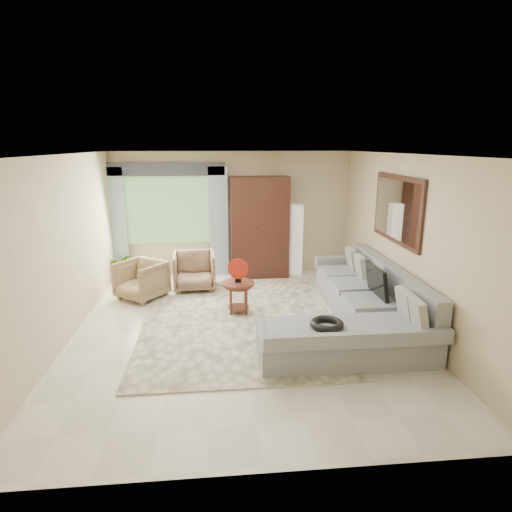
{
  "coord_description": "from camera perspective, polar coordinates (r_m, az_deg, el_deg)",
  "views": [
    {
      "loc": [
        -0.37,
        -6.05,
        2.74
      ],
      "look_at": [
        0.25,
        0.35,
        1.05
      ],
      "focal_mm": 30.0,
      "sensor_mm": 36.0,
      "label": 1
    }
  ],
  "objects": [
    {
      "name": "armchair_right",
      "position": [
        8.34,
        -8.24,
        -1.99
      ],
      "size": [
        0.82,
        0.84,
        0.73
      ],
      "primitive_type": "imported",
      "rotation": [
        0.0,
        0.0,
        0.06
      ],
      "color": "olive",
      "rests_on": "ground"
    },
    {
      "name": "red_disc",
      "position": [
        6.96,
        -2.42,
        -1.72
      ],
      "size": [
        0.33,
        0.13,
        0.34
      ],
      "primitive_type": "cylinder",
      "rotation": [
        1.57,
        0.0,
        -0.32
      ],
      "color": "#B12111",
      "rests_on": "coffee_table"
    },
    {
      "name": "area_rug",
      "position": [
        6.92,
        -2.28,
        -8.53
      ],
      "size": [
        3.0,
        4.0,
        0.02
      ],
      "primitive_type": "cube",
      "rotation": [
        0.0,
        0.0,
        0.0
      ],
      "color": "beige",
      "rests_on": "ground"
    },
    {
      "name": "wall_mirror",
      "position": [
        7.07,
        18.26,
        5.93
      ],
      "size": [
        0.05,
        1.7,
        1.05
      ],
      "color": "black",
      "rests_on": "wall_right"
    },
    {
      "name": "window",
      "position": [
        9.17,
        -11.66,
        6.01
      ],
      "size": [
        1.8,
        0.04,
        1.4
      ],
      "primitive_type": "cube",
      "color": "#669E59",
      "rests_on": "wall_back"
    },
    {
      "name": "floor_lamp",
      "position": [
        9.21,
        5.37,
        2.17
      ],
      "size": [
        0.24,
        0.24,
        1.5
      ],
      "primitive_type": "cube",
      "color": "silver",
      "rests_on": "ground"
    },
    {
      "name": "valance",
      "position": [
        9.02,
        -11.98,
        11.29
      ],
      "size": [
        2.4,
        0.12,
        0.26
      ],
      "primitive_type": "cube",
      "color": "#1E232D",
      "rests_on": "wall_back"
    },
    {
      "name": "garden_hose",
      "position": [
        5.51,
        9.43,
        -8.93
      ],
      "size": [
        0.43,
        0.43,
        0.09
      ],
      "primitive_type": "torus",
      "color": "black",
      "rests_on": "sectional_sofa"
    },
    {
      "name": "tv_screen",
      "position": [
        6.75,
        15.79,
        -3.27
      ],
      "size": [
        0.14,
        0.74,
        0.48
      ],
      "primitive_type": "cube",
      "rotation": [
        0.0,
        -0.17,
        0.0
      ],
      "color": "black",
      "rests_on": "sectional_sofa"
    },
    {
      "name": "curtain_left",
      "position": [
        9.3,
        -18.09,
        4.14
      ],
      "size": [
        0.4,
        0.08,
        2.3
      ],
      "primitive_type": "cube",
      "color": "#9EB7CC",
      "rests_on": "ground"
    },
    {
      "name": "ground",
      "position": [
        6.65,
        -1.88,
        -9.61
      ],
      "size": [
        6.0,
        6.0,
        0.0
      ],
      "primitive_type": "plane",
      "color": "silver",
      "rests_on": "ground"
    },
    {
      "name": "armchair_left",
      "position": [
        8.04,
        -15.05,
        -3.1
      ],
      "size": [
        1.06,
        1.06,
        0.7
      ],
      "primitive_type": "imported",
      "rotation": [
        0.0,
        0.0,
        -0.66
      ],
      "color": "#9C7D55",
      "rests_on": "ground"
    },
    {
      "name": "curtain_right",
      "position": [
        9.07,
        -5.01,
        4.56
      ],
      "size": [
        0.4,
        0.08,
        2.3
      ],
      "primitive_type": "cube",
      "color": "#9EB7CC",
      "rests_on": "ground"
    },
    {
      "name": "sectional_sofa",
      "position": [
        6.72,
        13.68,
        -7.16
      ],
      "size": [
        2.3,
        3.46,
        0.9
      ],
      "color": "gray",
      "rests_on": "ground"
    },
    {
      "name": "coffee_table",
      "position": [
        7.11,
        -2.38,
        -5.49
      ],
      "size": [
        0.54,
        0.54,
        0.54
      ],
      "rotation": [
        0.0,
        0.0,
        0.17
      ],
      "color": "#4D1A14",
      "rests_on": "ground"
    },
    {
      "name": "potted_plant",
      "position": [
        9.23,
        -17.17,
        -1.34
      ],
      "size": [
        0.6,
        0.54,
        0.58
      ],
      "primitive_type": "imported",
      "rotation": [
        0.0,
        0.0,
        -0.18
      ],
      "color": "#999999",
      "rests_on": "ground"
    },
    {
      "name": "armoire",
      "position": [
        8.98,
        0.46,
        3.86
      ],
      "size": [
        1.2,
        0.55,
        2.1
      ],
      "primitive_type": "cube",
      "color": "black",
      "rests_on": "ground"
    }
  ]
}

